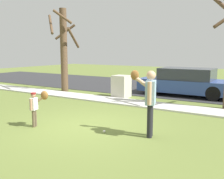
# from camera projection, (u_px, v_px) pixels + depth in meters

# --- Properties ---
(ground_plane) EXTENTS (48.00, 48.00, 0.00)m
(ground_plane) POSITION_uv_depth(u_px,v_px,m) (139.00, 105.00, 10.49)
(ground_plane) COLOR olive
(sidewalk_strip) EXTENTS (36.00, 1.20, 0.06)m
(sidewalk_strip) POSITION_uv_depth(u_px,v_px,m) (140.00, 104.00, 10.56)
(sidewalk_strip) COLOR beige
(sidewalk_strip) RESTS_ON ground
(road_surface) EXTENTS (36.00, 6.80, 0.02)m
(road_surface) POSITION_uv_depth(u_px,v_px,m) (178.00, 89.00, 14.76)
(road_surface) COLOR #2D2D30
(road_surface) RESTS_ON ground
(person_adult) EXTENTS (0.80, 0.58, 1.69)m
(person_adult) POSITION_uv_depth(u_px,v_px,m) (149.00, 96.00, 6.47)
(person_adult) COLOR black
(person_adult) RESTS_ON ground
(person_child) EXTENTS (0.44, 0.49, 1.04)m
(person_child) POSITION_uv_depth(u_px,v_px,m) (37.00, 103.00, 7.36)
(person_child) COLOR brown
(person_child) RESTS_ON ground
(baseball) EXTENTS (0.07, 0.07, 0.07)m
(baseball) POSITION_uv_depth(u_px,v_px,m) (104.00, 131.00, 6.89)
(baseball) COLOR white
(baseball) RESTS_ON ground
(utility_cabinet) EXTENTS (0.71, 0.72, 1.03)m
(utility_cabinet) POSITION_uv_depth(u_px,v_px,m) (121.00, 86.00, 12.08)
(utility_cabinet) COLOR beige
(utility_cabinet) RESTS_ON ground
(street_tree_far) EXTENTS (1.84, 1.88, 4.36)m
(street_tree_far) POSITION_uv_depth(u_px,v_px,m) (64.00, 48.00, 13.63)
(street_tree_far) COLOR brown
(street_tree_far) RESTS_ON ground
(parked_wagon_blue) EXTENTS (4.50, 1.80, 1.33)m
(parked_wagon_blue) POSITION_uv_depth(u_px,v_px,m) (187.00, 82.00, 12.51)
(parked_wagon_blue) COLOR #2D478C
(parked_wagon_blue) RESTS_ON road_surface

